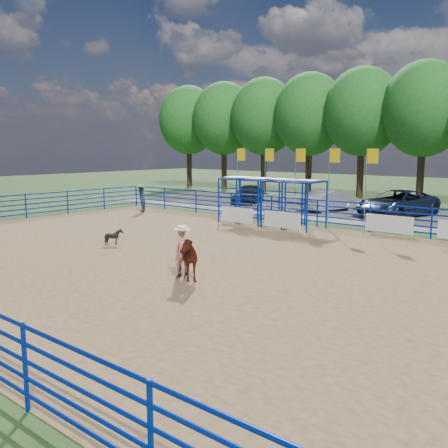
# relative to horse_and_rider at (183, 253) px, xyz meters

# --- Properties ---
(ground) EXTENTS (120.00, 120.00, 0.00)m
(ground) POSITION_rel_horse_and_rider_xyz_m (-2.14, 2.50, -0.89)
(ground) COLOR #304F1F
(ground) RESTS_ON ground
(arena_dirt) EXTENTS (30.00, 20.00, 0.02)m
(arena_dirt) POSITION_rel_horse_and_rider_xyz_m (-2.14, 2.50, -0.88)
(arena_dirt) COLOR olive
(arena_dirt) RESTS_ON ground
(gravel_strip) EXTENTS (40.00, 10.00, 0.01)m
(gravel_strip) POSITION_rel_horse_and_rider_xyz_m (-2.14, 19.50, -0.88)
(gravel_strip) COLOR slate
(gravel_strip) RESTS_ON ground
(horse_and_rider) EXTENTS (1.92, 1.44, 2.48)m
(horse_and_rider) POSITION_rel_horse_and_rider_xyz_m (0.00, 0.00, 0.00)
(horse_and_rider) COLOR #5A2312
(horse_and_rider) RESTS_ON arena_dirt
(calf) EXTENTS (0.80, 0.75, 0.72)m
(calf) POSITION_rel_horse_and_rider_xyz_m (-6.33, 2.13, -0.51)
(calf) COLOR black
(calf) RESTS_ON arena_dirt
(spectator_cowboy) EXTENTS (1.05, 1.06, 1.79)m
(spectator_cowboy) POSITION_rel_horse_and_rider_xyz_m (-14.10, 10.34, 0.03)
(spectator_cowboy) COLOR navy
(spectator_cowboy) RESTS_ON arena_dirt
(car_a) EXTENTS (3.15, 4.57, 1.44)m
(car_a) POSITION_rel_horse_and_rider_xyz_m (-12.01, 19.34, -0.16)
(car_a) COLOR black
(car_a) RESTS_ON gravel_strip
(car_b) EXTENTS (2.58, 4.56, 1.42)m
(car_b) POSITION_rel_horse_and_rider_xyz_m (-4.81, 19.00, -0.17)
(car_b) COLOR gray
(car_b) RESTS_ON gravel_strip
(car_c) EXTENTS (3.99, 6.36, 1.64)m
(car_c) POSITION_rel_horse_and_rider_xyz_m (-0.33, 19.21, -0.06)
(car_c) COLOR #141A32
(car_c) RESTS_ON gravel_strip
(perimeter_fence) EXTENTS (30.10, 20.10, 1.50)m
(perimeter_fence) POSITION_rel_horse_and_rider_xyz_m (-2.14, 2.50, -0.14)
(perimeter_fence) COLOR #0727AC
(perimeter_fence) RESTS_ON ground
(chute_assembly) EXTENTS (19.32, 2.41, 4.20)m
(chute_assembly) POSITION_rel_horse_and_rider_xyz_m (-4.04, 11.34, 0.37)
(chute_assembly) COLOR #0727AC
(chute_assembly) RESTS_ON ground
(treeline) EXTENTS (56.40, 6.40, 11.24)m
(treeline) POSITION_rel_horse_and_rider_xyz_m (-2.14, 28.50, 6.65)
(treeline) COLOR #3F2B19
(treeline) RESTS_ON ground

